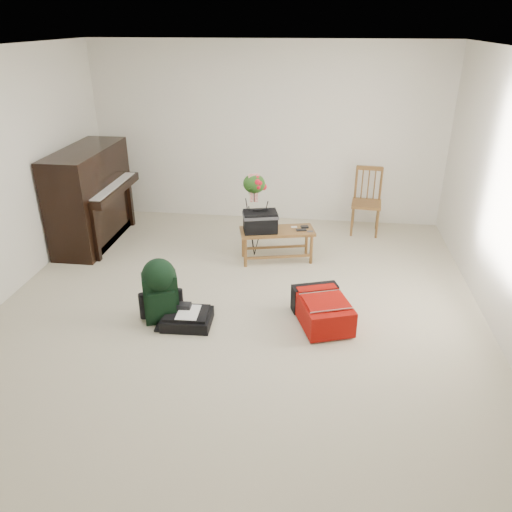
# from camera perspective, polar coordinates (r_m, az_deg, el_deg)

# --- Properties ---
(floor) EXTENTS (5.00, 5.50, 0.01)m
(floor) POSITION_cam_1_polar(r_m,az_deg,el_deg) (5.15, -2.21, -6.52)
(floor) COLOR beige
(floor) RESTS_ON ground
(ceiling) EXTENTS (5.00, 5.50, 0.01)m
(ceiling) POSITION_cam_1_polar(r_m,az_deg,el_deg) (4.38, -2.80, 22.45)
(ceiling) COLOR white
(ceiling) RESTS_ON wall_back
(wall_back) EXTENTS (5.00, 0.04, 2.50)m
(wall_back) POSITION_cam_1_polar(r_m,az_deg,el_deg) (7.25, 1.26, 13.71)
(wall_back) COLOR white
(wall_back) RESTS_ON floor
(piano) EXTENTS (0.71, 1.50, 1.25)m
(piano) POSITION_cam_1_polar(r_m,az_deg,el_deg) (6.93, -18.28, 6.29)
(piano) COLOR black
(piano) RESTS_ON floor
(bench) EXTENTS (0.96, 0.56, 0.69)m
(bench) POSITION_cam_1_polar(r_m,az_deg,el_deg) (6.05, 1.07, 3.76)
(bench) COLOR brown
(bench) RESTS_ON floor
(dining_chair) EXTENTS (0.43, 0.43, 0.91)m
(dining_chair) POSITION_cam_1_polar(r_m,az_deg,el_deg) (7.09, 12.50, 6.08)
(dining_chair) COLOR brown
(dining_chair) RESTS_ON floor
(red_suitcase) EXTENTS (0.64, 0.79, 0.29)m
(red_suitcase) POSITION_cam_1_polar(r_m,az_deg,el_deg) (4.99, 7.62, -5.85)
(red_suitcase) COLOR #AC0A07
(red_suitcase) RESTS_ON floor
(black_duffel) EXTENTS (0.49, 0.40, 0.20)m
(black_duffel) POSITION_cam_1_polar(r_m,az_deg,el_deg) (4.98, -7.86, -7.02)
(black_duffel) COLOR black
(black_duffel) RESTS_ON floor
(green_backpack) EXTENTS (0.38, 0.36, 0.66)m
(green_backpack) POSITION_cam_1_polar(r_m,az_deg,el_deg) (4.95, -10.95, -3.55)
(green_backpack) COLOR black
(green_backpack) RESTS_ON floor
(flower_stand) EXTENTS (0.42, 0.42, 1.10)m
(flower_stand) POSITION_cam_1_polar(r_m,az_deg,el_deg) (6.17, -0.21, 4.63)
(flower_stand) COLOR black
(flower_stand) RESTS_ON floor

